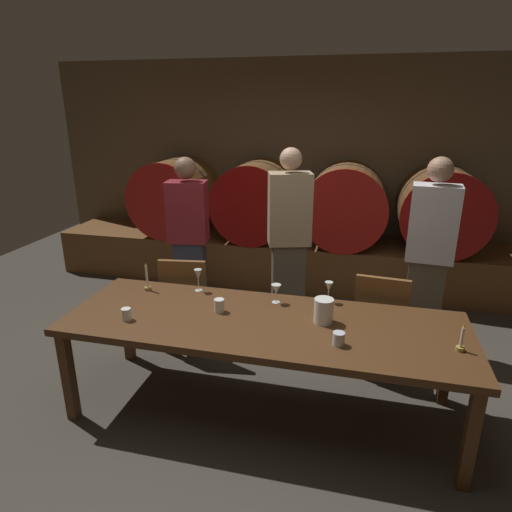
{
  "coord_description": "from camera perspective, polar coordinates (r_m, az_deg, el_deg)",
  "views": [
    {
      "loc": [
        0.72,
        -2.64,
        2.1
      ],
      "look_at": [
        -0.05,
        0.53,
        0.98
      ],
      "focal_mm": 30.97,
      "sensor_mm": 36.0,
      "label": 1
    }
  ],
  "objects": [
    {
      "name": "wine_glass_left",
      "position": [
        3.45,
        -7.49,
        -2.5
      ],
      "size": [
        0.06,
        0.06,
        0.18
      ],
      "color": "silver",
      "rests_on": "dining_table"
    },
    {
      "name": "cup_left",
      "position": [
        3.13,
        -16.4,
        -7.22
      ],
      "size": [
        0.06,
        0.06,
        0.08
      ],
      "primitive_type": "cylinder",
      "color": "white",
      "rests_on": "dining_table"
    },
    {
      "name": "wine_glass_center",
      "position": [
        3.23,
        2.61,
        -4.34
      ],
      "size": [
        0.07,
        0.07,
        0.14
      ],
      "color": "silver",
      "rests_on": "dining_table"
    },
    {
      "name": "back_wall",
      "position": [
        5.8,
        6.55,
        11.14
      ],
      "size": [
        6.71,
        0.24,
        2.64
      ],
      "primitive_type": "cube",
      "color": "brown",
      "rests_on": "ground"
    },
    {
      "name": "chair_left",
      "position": [
        3.94,
        -8.92,
        -5.46
      ],
      "size": [
        0.45,
        0.45,
        0.88
      ],
      "rotation": [
        0.0,
        0.0,
        3.28
      ],
      "color": "brown",
      "rests_on": "ground"
    },
    {
      "name": "wine_barrel_far_right",
      "position": [
        5.34,
        22.76,
        5.61
      ],
      "size": [
        0.94,
        0.92,
        0.94
      ],
      "color": "brown",
      "rests_on": "barrel_shelf"
    },
    {
      "name": "wine_barrel_far_left",
      "position": [
        5.75,
        -10.24,
        7.66
      ],
      "size": [
        0.94,
        0.92,
        0.94
      ],
      "color": "brown",
      "rests_on": "barrel_shelf"
    },
    {
      "name": "guest_center",
      "position": [
        4.09,
        4.26,
        1.82
      ],
      "size": [
        0.43,
        0.34,
        1.75
      ],
      "rotation": [
        0.0,
        0.0,
        3.44
      ],
      "color": "brown",
      "rests_on": "ground"
    },
    {
      "name": "wine_barrel_center_right",
      "position": [
        5.27,
        11.51,
        6.56
      ],
      "size": [
        0.94,
        0.92,
        0.94
      ],
      "color": "brown",
      "rests_on": "barrel_shelf"
    },
    {
      "name": "pitcher",
      "position": [
        2.99,
        8.72,
        -6.99
      ],
      "size": [
        0.13,
        0.13,
        0.17
      ],
      "color": "white",
      "rests_on": "dining_table"
    },
    {
      "name": "cup_right",
      "position": [
        2.76,
        10.62,
        -10.46
      ],
      "size": [
        0.07,
        0.07,
        0.08
      ],
      "primitive_type": "cylinder",
      "color": "silver",
      "rests_on": "dining_table"
    },
    {
      "name": "dining_table",
      "position": [
        3.04,
        0.91,
        -9.32
      ],
      "size": [
        2.71,
        0.92,
        0.72
      ],
      "color": "#4C2D16",
      "rests_on": "ground"
    },
    {
      "name": "guest_left",
      "position": [
        4.43,
        -8.66,
        2.21
      ],
      "size": [
        0.41,
        0.3,
        1.64
      ],
      "rotation": [
        0.0,
        0.0,
        3.31
      ],
      "color": "#33384C",
      "rests_on": "ground"
    },
    {
      "name": "candle_right",
      "position": [
        2.92,
        24.95,
        -10.23
      ],
      "size": [
        0.05,
        0.05,
        0.18
      ],
      "color": "olive",
      "rests_on": "dining_table"
    },
    {
      "name": "cup_center",
      "position": [
        3.13,
        -4.78,
        -6.38
      ],
      "size": [
        0.07,
        0.07,
        0.09
      ],
      "primitive_type": "cylinder",
      "color": "white",
      "rests_on": "dining_table"
    },
    {
      "name": "candle_left",
      "position": [
        3.56,
        -13.86,
        -3.31
      ],
      "size": [
        0.05,
        0.05,
        0.23
      ],
      "color": "olive",
      "rests_on": "dining_table"
    },
    {
      "name": "wine_glass_right",
      "position": [
        3.28,
        9.37,
        -4.03
      ],
      "size": [
        0.06,
        0.06,
        0.16
      ],
      "color": "silver",
      "rests_on": "dining_table"
    },
    {
      "name": "guest_right",
      "position": [
        4.03,
        21.41,
        -0.04
      ],
      "size": [
        0.4,
        0.28,
        1.71
      ],
      "rotation": [
        0.0,
        0.0,
        3.04
      ],
      "color": "brown",
      "rests_on": "ground"
    },
    {
      "name": "ground_plane",
      "position": [
        3.46,
        -1.31,
        -18.49
      ],
      "size": [
        8.72,
        8.72,
        0.0
      ],
      "primitive_type": "plane",
      "color": "#3F3A33"
    },
    {
      "name": "wine_barrel_center_left",
      "position": [
        5.42,
        0.15,
        7.26
      ],
      "size": [
        0.94,
        0.92,
        0.94
      ],
      "color": "brown",
      "rests_on": "barrel_shelf"
    },
    {
      "name": "barrel_shelf",
      "position": [
        5.52,
        5.4,
        -0.48
      ],
      "size": [
        6.04,
        0.9,
        0.54
      ],
      "primitive_type": "cube",
      "color": "brown",
      "rests_on": "ground"
    },
    {
      "name": "chair_right",
      "position": [
        3.68,
        15.73,
        -7.81
      ],
      "size": [
        0.44,
        0.44,
        0.88
      ],
      "rotation": [
        0.0,
        0.0,
        3.05
      ],
      "color": "brown",
      "rests_on": "ground"
    }
  ]
}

